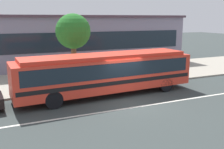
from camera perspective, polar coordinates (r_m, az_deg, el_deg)
The scene contains 9 objects.
ground_plane at distance 15.44m, azimuth 4.17°, elevation -6.20°, with size 120.00×120.00×0.00m, color #353C3B.
sidewalk_slab at distance 22.01m, azimuth -4.86°, elevation -0.42°, with size 60.00×8.00×0.12m, color #9F9787.
lane_stripe_center at distance 14.77m, azimuth 5.62°, elevation -7.08°, with size 56.00×0.16×0.01m, color silver.
transit_bus at distance 16.56m, azimuth -1.19°, elevation 0.71°, with size 11.71×3.05×2.68m.
pedestrian_waiting_near_sign at distance 19.12m, azimuth -7.17°, elevation 0.81°, with size 0.47×0.47×1.69m.
pedestrian_walking_along_curb at distance 18.00m, azimuth -9.46°, elevation -0.22°, with size 0.48×0.48×1.58m.
bus_stop_sign at distance 20.62m, azimuth 9.16°, elevation 3.21°, with size 0.08×0.44×2.44m.
street_tree_near_stop at distance 19.08m, azimuth -8.56°, elevation 9.21°, with size 2.53×2.53×5.11m.
station_building at distance 29.38m, azimuth -7.27°, elevation 7.74°, with size 21.80×9.30×5.18m.
Camera 1 is at (-6.88, -12.92, 4.90)m, focal length 41.52 mm.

